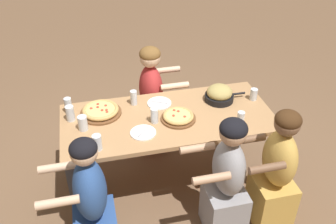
% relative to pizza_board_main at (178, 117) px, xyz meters
% --- Properties ---
extents(ground_plane, '(18.00, 18.00, 0.00)m').
position_rel_pizza_board_main_xyz_m(ground_plane, '(-0.08, 0.06, -0.81)').
color(ground_plane, brown).
rests_on(ground_plane, ground).
extents(dining_table, '(1.84, 0.83, 0.79)m').
position_rel_pizza_board_main_xyz_m(dining_table, '(-0.08, 0.06, -0.12)').
color(dining_table, tan).
rests_on(dining_table, ground).
extents(pizza_board_main, '(0.30, 0.30, 0.05)m').
position_rel_pizza_board_main_xyz_m(pizza_board_main, '(0.00, 0.00, 0.00)').
color(pizza_board_main, brown).
rests_on(pizza_board_main, dining_table).
extents(pizza_board_second, '(0.36, 0.36, 0.06)m').
position_rel_pizza_board_main_xyz_m(pizza_board_second, '(-0.64, 0.24, 0.00)').
color(pizza_board_second, brown).
rests_on(pizza_board_second, dining_table).
extents(skillet_bowl, '(0.39, 0.27, 0.15)m').
position_rel_pizza_board_main_xyz_m(skillet_bowl, '(0.45, 0.21, 0.04)').
color(skillet_bowl, black).
rests_on(skillet_bowl, dining_table).
extents(empty_plate_a, '(0.21, 0.21, 0.02)m').
position_rel_pizza_board_main_xyz_m(empty_plate_a, '(-0.33, -0.12, -0.02)').
color(empty_plate_a, white).
rests_on(empty_plate_a, dining_table).
extents(empty_plate_b, '(0.22, 0.22, 0.02)m').
position_rel_pizza_board_main_xyz_m(empty_plate_b, '(-0.11, 0.28, -0.02)').
color(empty_plate_b, white).
rests_on(empty_plate_b, dining_table).
extents(drinking_glass_a, '(0.06, 0.06, 0.11)m').
position_rel_pizza_board_main_xyz_m(drinking_glass_a, '(0.50, -0.17, 0.03)').
color(drinking_glass_a, silver).
rests_on(drinking_glass_a, dining_table).
extents(drinking_glass_b, '(0.07, 0.07, 0.11)m').
position_rel_pizza_board_main_xyz_m(drinking_glass_b, '(0.76, 0.15, 0.02)').
color(drinking_glass_b, silver).
rests_on(drinking_glass_b, dining_table).
extents(drinking_glass_c, '(0.08, 0.08, 0.13)m').
position_rel_pizza_board_main_xyz_m(drinking_glass_c, '(-0.80, 0.04, 0.03)').
color(drinking_glass_c, silver).
rests_on(drinking_glass_c, dining_table).
extents(drinking_glass_d, '(0.07, 0.07, 0.14)m').
position_rel_pizza_board_main_xyz_m(drinking_glass_d, '(-0.90, 0.20, 0.04)').
color(drinking_glass_d, silver).
rests_on(drinking_glass_d, dining_table).
extents(drinking_glass_e, '(0.07, 0.07, 0.13)m').
position_rel_pizza_board_main_xyz_m(drinking_glass_e, '(-0.71, -0.24, 0.03)').
color(drinking_glass_e, silver).
rests_on(drinking_glass_e, dining_table).
extents(drinking_glass_f, '(0.06, 0.06, 0.15)m').
position_rel_pizza_board_main_xyz_m(drinking_glass_f, '(-0.91, 0.32, 0.05)').
color(drinking_glass_f, silver).
rests_on(drinking_glass_f, dining_table).
extents(drinking_glass_g, '(0.06, 0.06, 0.14)m').
position_rel_pizza_board_main_xyz_m(drinking_glass_g, '(-0.33, 0.33, 0.04)').
color(drinking_glass_g, silver).
rests_on(drinking_glass_g, dining_table).
extents(drinking_glass_h, '(0.07, 0.07, 0.14)m').
position_rel_pizza_board_main_xyz_m(drinking_glass_h, '(-0.21, 0.01, 0.04)').
color(drinking_glass_h, silver).
rests_on(drinking_glass_h, dining_table).
extents(diner_near_midright, '(0.51, 0.40, 1.13)m').
position_rel_pizza_board_main_xyz_m(diner_near_midright, '(0.25, -0.58, -0.29)').
color(diner_near_midright, '#99999E').
rests_on(diner_near_midright, ground).
extents(diner_near_right, '(0.51, 0.40, 1.14)m').
position_rel_pizza_board_main_xyz_m(diner_near_right, '(0.68, -0.58, -0.29)').
color(diner_near_right, gold).
rests_on(diner_near_right, ground).
extents(diner_near_left, '(0.51, 0.40, 1.15)m').
position_rel_pizza_board_main_xyz_m(diner_near_left, '(-0.80, -0.58, -0.29)').
color(diner_near_left, '#2D5193').
rests_on(diner_near_left, ground).
extents(diner_far_center, '(0.51, 0.40, 1.17)m').
position_rel_pizza_board_main_xyz_m(diner_far_center, '(-0.10, 0.69, -0.27)').
color(diner_far_center, '#B22D2D').
rests_on(diner_far_center, ground).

